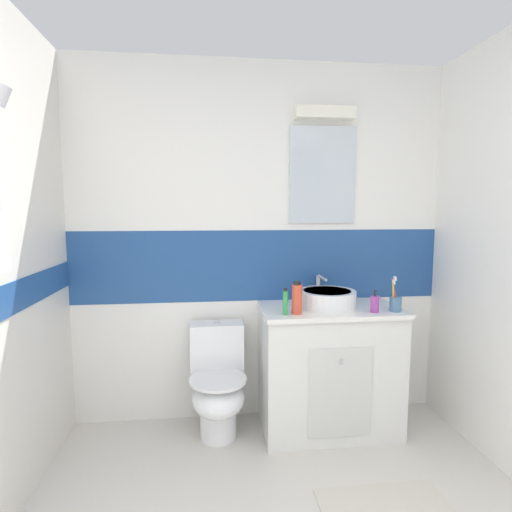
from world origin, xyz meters
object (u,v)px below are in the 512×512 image
soap_dispenser (375,304)px  toothpaste_tube_upright (285,302)px  toilet (218,385)px  toothbrush_cup (395,303)px  mouthwash_bottle (297,298)px  sink_basin (327,298)px

soap_dispenser → toothpaste_tube_upright: toothpaste_tube_upright is taller
toilet → toothbrush_cup: (1.13, -0.16, 0.56)m
toothpaste_tube_upright → mouthwash_bottle: 0.08m
toilet → mouthwash_bottle: size_ratio=3.62×
sink_basin → toothbrush_cup: toothbrush_cup is taller
toothpaste_tube_upright → soap_dispenser: bearing=-0.3°
toilet → toothpaste_tube_upright: size_ratio=4.39×
toilet → toothpaste_tube_upright: 0.74m
sink_basin → toothpaste_tube_upright: size_ratio=2.53×
sink_basin → soap_dispenser: bearing=-34.3°
toothbrush_cup → toilet: bearing=171.7°
toothbrush_cup → toothpaste_tube_upright: 0.71m
soap_dispenser → toothpaste_tube_upright: size_ratio=0.86×
soap_dispenser → mouthwash_bottle: 0.50m
sink_basin → soap_dispenser: 0.31m
toothbrush_cup → mouthwash_bottle: 0.64m
sink_basin → mouthwash_bottle: mouthwash_bottle is taller
sink_basin → toilet: bearing=-179.9°
toilet → toothbrush_cup: 1.27m
sink_basin → toothbrush_cup: (0.40, -0.16, -0.01)m
sink_basin → toothpaste_tube_upright: sink_basin is taller
soap_dispenser → mouthwash_bottle: (-0.49, 0.02, 0.04)m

